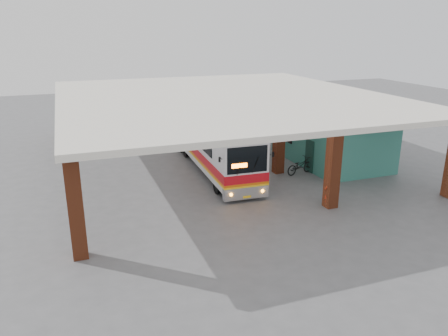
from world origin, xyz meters
TOP-DOWN VIEW (x-y plane):
  - ground at (0.00, 0.00)m, footprint 90.00×90.00m
  - brick_columns at (1.43, 5.00)m, footprint 20.10×21.60m
  - canopy_roof at (0.50, 6.50)m, footprint 21.00×23.00m
  - shop_building at (7.49, 4.00)m, footprint 5.20×8.20m
  - coach_bus at (-0.66, 4.90)m, footprint 2.95×12.07m
  - motorcycle at (4.18, 2.28)m, footprint 2.17×1.20m
  - pedestrian at (2.89, -2.99)m, footprint 0.61×0.43m
  - red_chair at (5.10, 6.50)m, footprint 0.56×0.56m

SIDE VIEW (x-z plane):
  - ground at x=0.00m, z-range 0.00..0.00m
  - red_chair at x=5.10m, z-range -0.03..0.84m
  - motorcycle at x=4.18m, z-range 0.00..1.08m
  - pedestrian at x=2.89m, z-range 0.00..1.60m
  - shop_building at x=7.49m, z-range 0.01..3.12m
  - coach_bus at x=-0.66m, z-range -0.01..3.48m
  - brick_columns at x=1.43m, z-range 0.00..4.35m
  - canopy_roof at x=0.50m, z-range 4.35..4.65m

